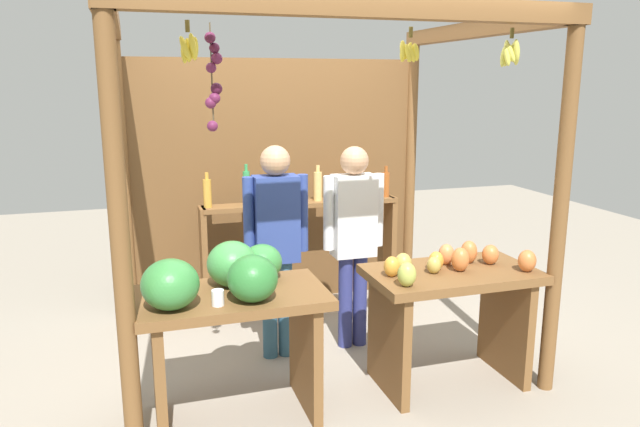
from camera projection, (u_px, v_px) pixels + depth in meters
ground_plane at (312, 347)px, 4.70m from camera, size 12.00×12.00×0.00m
market_stall at (294, 154)px, 4.83m from camera, size 2.79×2.28×2.49m
fruit_counter_left at (229, 303)px, 3.55m from camera, size 1.12×0.72×1.09m
fruit_counter_right at (450, 299)px, 4.02m from camera, size 1.12×0.64×0.97m
bottle_shelf_unit at (301, 226)px, 5.34m from camera, size 1.79×0.22×1.35m
vendor_man at (276, 233)px, 4.35m from camera, size 0.48×0.22×1.60m
vendor_woman at (354, 229)px, 4.54m from camera, size 0.48×0.21×1.57m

